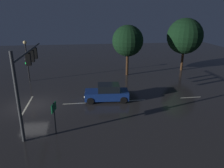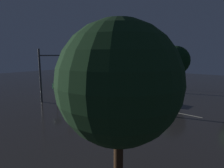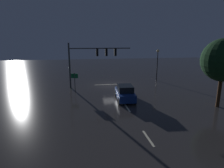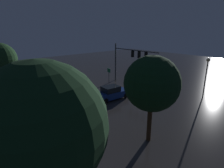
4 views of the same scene
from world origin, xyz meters
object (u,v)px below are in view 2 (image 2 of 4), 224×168
Objects in this scene: car_approaching at (117,94)px; street_lamp_left_kerb at (102,66)px; route_sign at (57,89)px; tree_right_near at (119,83)px; traffic_signal_assembly at (63,64)px; tree_left_near at (175,61)px.

car_approaching is 12.20m from street_lamp_left_kerb.
tree_right_near reaches higher than route_sign.
traffic_signal_assembly is 15.78m from tree_left_near.
tree_left_near reaches higher than car_approaching.
tree_left_near reaches higher than route_sign.
street_lamp_left_kerb is at bearing -137.10° from tree_right_near.
route_sign is at bearing -116.24° from tree_right_near.
route_sign is at bearing 19.87° from street_lamp_left_kerb.
tree_right_near is at bearing 14.89° from tree_left_near.
route_sign reaches higher than car_approaching.
car_approaching is at bearing -23.30° from tree_left_near.
tree_left_near reaches higher than tree_right_near.
street_lamp_left_kerb reaches higher than car_approaching.
route_sign is (5.69, -4.39, 0.97)m from car_approaching.
tree_left_near is (-14.49, 8.18, 2.97)m from route_sign.
route_sign is 0.36× the size of tree_right_near.
car_approaching is 0.65× the size of tree_left_near.
tree_right_near is (9.36, 15.96, 0.17)m from traffic_signal_assembly.
tree_left_near reaches higher than traffic_signal_assembly.
street_lamp_left_kerb is (-7.54, -9.17, 2.80)m from car_approaching.
street_lamp_left_kerb is at bearing -160.13° from route_sign.
car_approaching is 0.65× the size of tree_right_near.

